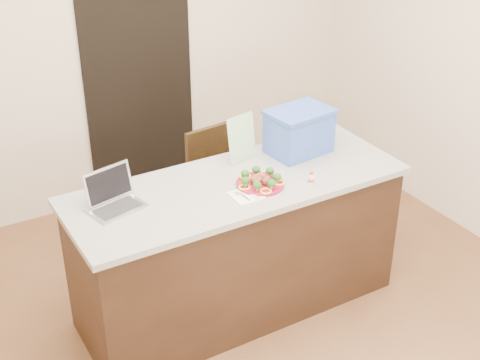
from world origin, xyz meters
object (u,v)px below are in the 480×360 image
island (237,246)px  chair (217,182)px  blue_box (299,131)px  napkin (246,195)px  yogurt_bottle (311,179)px  laptop (113,197)px  plate (260,184)px

island → chair: 0.76m
chair → blue_box: bearing=-68.8°
blue_box → chair: 0.84m
napkin → yogurt_bottle: (0.41, -0.07, 0.03)m
napkin → blue_box: 0.68m
island → laptop: 0.90m
napkin → chair: (0.28, 0.88, -0.41)m
blue_box → island: bearing=-170.5°
plate → napkin: plate is taller
napkin → laptop: bearing=157.9°
yogurt_bottle → napkin: bearing=170.6°
plate → napkin: (-0.14, -0.07, -0.01)m
laptop → chair: bearing=18.3°
yogurt_bottle → blue_box: 0.44m
laptop → chair: size_ratio=0.37×
blue_box → chair: size_ratio=0.47×
laptop → chair: laptop is taller
napkin → yogurt_bottle: 0.41m
plate → chair: size_ratio=0.31×
island → yogurt_bottle: 0.65m
plate → yogurt_bottle: 0.30m
island → laptop: size_ratio=6.19×
plate → yogurt_bottle: (0.27, -0.13, 0.02)m
chair → napkin: bearing=-114.7°
yogurt_bottle → blue_box: size_ratio=0.17×
island → yogurt_bottle: size_ratio=28.20×
island → napkin: bearing=-102.9°
napkin → blue_box: bearing=28.9°
island → plate: 0.49m
yogurt_bottle → laptop: size_ratio=0.22×
island → blue_box: bearing=15.9°
napkin → blue_box: size_ratio=0.39×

